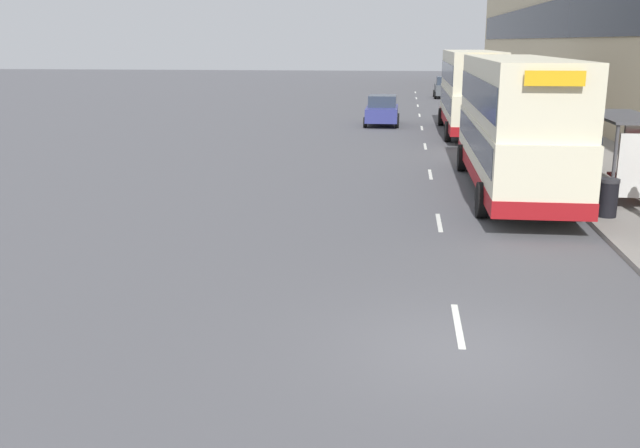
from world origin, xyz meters
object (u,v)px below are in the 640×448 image
Objects in this scene: double_decker_bus_ahead at (470,90)px; pedestrian_at_shelter at (570,153)px; pedestrian_2 at (597,154)px; litter_bin at (608,198)px; car_1 at (446,87)px; car_0 at (382,111)px; double_decker_bus_near at (514,122)px; bus_shelter at (630,141)px.

double_decker_bus_ahead is 6.42× the size of pedestrian_at_shelter.
pedestrian_2 reaches higher than litter_bin.
car_0 is at bearing -102.66° from car_1.
double_decker_bus_near is 40.11m from car_1.
double_decker_bus_near is 15.40m from double_decker_bus_ahead.
double_decker_bus_near is at bearing 104.35° from car_0.
litter_bin is at bearing -83.57° from double_decker_bus_ahead.
pedestrian_at_shelter reaches higher than pedestrian_2.
double_decker_bus_ahead is 6.93× the size of pedestrian_2.
pedestrian_at_shelter is (7.09, -16.50, 0.15)m from car_0.
double_decker_bus_ahead reaches higher than car_0.
double_decker_bus_near is at bearing -142.55° from pedestrian_2.
bus_shelter is 2.68× the size of pedestrian_2.
pedestrian_at_shelter is at bearing -86.55° from car_1.
bus_shelter is 21.36m from car_0.
car_1 is (0.02, 40.09, -1.39)m from double_decker_bus_near.
bus_shelter is at bearing 112.27° from car_0.
bus_shelter is 1.05× the size of car_1.
car_1 is at bearing 94.56° from bus_shelter.
bus_shelter is at bearing -17.33° from double_decker_bus_near.
litter_bin is (2.08, -3.64, -1.62)m from double_decker_bus_near.
double_decker_bus_ahead reaches higher than car_1.
pedestrian_at_shelter is 5.86m from litter_bin.
litter_bin is (6.86, -22.35, -0.19)m from car_0.
pedestrian_at_shelter is at bearing 107.11° from bus_shelter.
pedestrian_at_shelter reaches higher than litter_bin.
bus_shelter is 3.67m from pedestrian_2.
car_0 is at bearing 112.27° from bus_shelter.
double_decker_bus_ahead reaches higher than litter_bin.
pedestrian_at_shelter is at bearing 113.24° from car_0.
bus_shelter is 41.26m from car_1.
pedestrian_2 is (0.99, 0.31, -0.06)m from pedestrian_at_shelter.
car_1 reaches higher than car_0.
double_decker_bus_near is at bearing -136.17° from pedestrian_at_shelter.
double_decker_bus_ahead is at bearing 96.43° from litter_bin.
litter_bin is at bearing -60.29° from double_decker_bus_near.
pedestrian_2 is (3.29, 2.52, -1.35)m from double_decker_bus_near.
litter_bin is (-1.22, -2.61, -1.21)m from bus_shelter.
car_1 is at bearing 93.45° from pedestrian_at_shelter.
car_1 is (0.09, 24.69, -1.39)m from double_decker_bus_ahead.
pedestrian_at_shelter is (2.37, -13.19, -1.28)m from double_decker_bus_ahead.
double_decker_bus_ahead reaches higher than bus_shelter.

